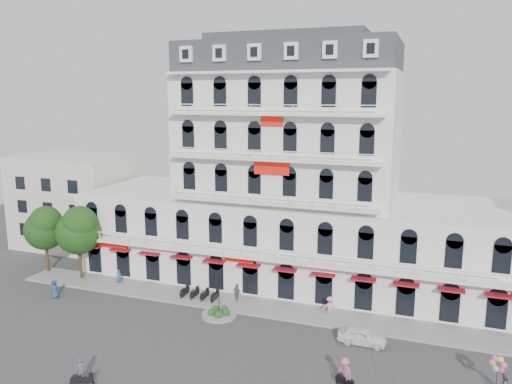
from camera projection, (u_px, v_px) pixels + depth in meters
The scene contains 16 objects.
ground at pixel (223, 353), 38.77m from camera, with size 120.00×120.00×0.00m, color #38383A.
sidewalk at pixel (261, 307), 47.06m from camera, with size 53.00×4.00×0.16m, color gray.
main_building at pixel (289, 188), 53.49m from camera, with size 45.00×15.00×25.80m.
flank_building_west at pixel (75, 201), 66.08m from camera, with size 14.00×10.00×12.00m, color beige.
traffic_island at pixel (219, 314), 45.26m from camera, with size 3.20×3.20×1.60m.
parked_scooter_row at pixel (200, 299), 49.01m from camera, with size 4.40×1.80×1.10m, color black, non-canonical shape.
tree_west_outer at pixel (45, 226), 55.60m from camera, with size 4.50×4.48×7.76m.
tree_west_inner at pixel (79, 229), 53.41m from camera, with size 4.76×4.76×8.25m.
parked_car at pixel (362, 336), 40.15m from camera, with size 1.57×3.90×1.33m, color white.
rider_west at pixel (81, 374), 34.06m from camera, with size 1.61×0.91×2.19m.
rider_center at pixel (345, 373), 33.75m from camera, with size 1.40×1.31×2.35m.
pedestrian_left at pixel (55, 289), 49.21m from camera, with size 0.92×0.60×1.88m, color navy.
pedestrian_mid at pixel (237, 293), 48.25m from camera, with size 1.08×0.45×1.84m, color #5C5C64.
pedestrian_right at pixel (330, 306), 45.23m from camera, with size 1.19×0.68×1.83m, color #F380CE.
pedestrian_far at pixel (119, 277), 52.76m from camera, with size 0.59×0.39×1.61m, color #275877.
balloon_vendor at pixel (501, 376), 33.32m from camera, with size 1.44×1.30×2.45m.
Camera 1 is at (14.50, -32.68, 19.72)m, focal length 35.00 mm.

